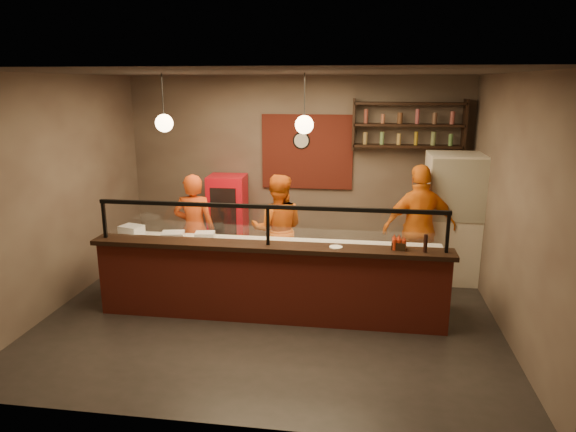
% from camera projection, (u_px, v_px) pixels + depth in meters
% --- Properties ---
extents(floor, '(6.00, 6.00, 0.00)m').
position_uv_depth(floor, '(273.00, 311.00, 7.15)').
color(floor, black).
rests_on(floor, ground).
extents(ceiling, '(6.00, 6.00, 0.00)m').
position_uv_depth(ceiling, '(271.00, 72.00, 6.34)').
color(ceiling, '#3A322D').
rests_on(ceiling, wall_back).
extents(wall_back, '(6.00, 0.00, 6.00)m').
position_uv_depth(wall_back, '(296.00, 168.00, 9.14)').
color(wall_back, '#6D5E50').
rests_on(wall_back, floor).
extents(wall_left, '(0.00, 5.00, 5.00)m').
position_uv_depth(wall_left, '(60.00, 192.00, 7.16)').
color(wall_left, '#6D5E50').
rests_on(wall_left, floor).
extents(wall_right, '(0.00, 5.00, 5.00)m').
position_uv_depth(wall_right, '(511.00, 206.00, 6.33)').
color(wall_right, '#6D5E50').
rests_on(wall_right, floor).
extents(wall_front, '(6.00, 0.00, 6.00)m').
position_uv_depth(wall_front, '(221.00, 262.00, 4.35)').
color(wall_front, '#6D5E50').
rests_on(wall_front, floor).
extents(brick_patch, '(1.60, 0.04, 1.30)m').
position_uv_depth(brick_patch, '(307.00, 152.00, 9.01)').
color(brick_patch, maroon).
rests_on(brick_patch, wall_back).
extents(service_counter, '(4.60, 0.25, 1.00)m').
position_uv_depth(service_counter, '(269.00, 285.00, 6.73)').
color(service_counter, maroon).
rests_on(service_counter, floor).
extents(counter_ledge, '(4.70, 0.37, 0.06)m').
position_uv_depth(counter_ledge, '(268.00, 247.00, 6.60)').
color(counter_ledge, black).
rests_on(counter_ledge, service_counter).
extents(worktop_cabinet, '(4.60, 0.75, 0.85)m').
position_uv_depth(worktop_cabinet, '(275.00, 277.00, 7.23)').
color(worktop_cabinet, gray).
rests_on(worktop_cabinet, floor).
extents(worktop, '(4.60, 0.75, 0.05)m').
position_uv_depth(worktop, '(275.00, 246.00, 7.12)').
color(worktop, white).
rests_on(worktop, worktop_cabinet).
extents(sneeze_guard, '(4.50, 0.05, 0.52)m').
position_uv_depth(sneeze_guard, '(268.00, 221.00, 6.51)').
color(sneeze_guard, white).
rests_on(sneeze_guard, counter_ledge).
extents(wall_shelving, '(1.84, 0.28, 0.85)m').
position_uv_depth(wall_shelving, '(408.00, 125.00, 8.50)').
color(wall_shelving, black).
rests_on(wall_shelving, wall_back).
extents(wall_clock, '(0.30, 0.04, 0.30)m').
position_uv_depth(wall_clock, '(301.00, 141.00, 8.96)').
color(wall_clock, black).
rests_on(wall_clock, wall_back).
extents(pendant_left, '(0.24, 0.24, 0.77)m').
position_uv_depth(pendant_left, '(164.00, 123.00, 6.90)').
color(pendant_left, black).
rests_on(pendant_left, ceiling).
extents(pendant_right, '(0.24, 0.24, 0.77)m').
position_uv_depth(pendant_right, '(304.00, 125.00, 6.64)').
color(pendant_right, black).
rests_on(pendant_right, ceiling).
extents(cook_left, '(0.67, 0.48, 1.74)m').
position_uv_depth(cook_left, '(194.00, 229.00, 8.00)').
color(cook_left, '#CB4313').
rests_on(cook_left, floor).
extents(cook_mid, '(0.91, 0.75, 1.73)m').
position_uv_depth(cook_mid, '(278.00, 229.00, 7.98)').
color(cook_mid, '#CF5A13').
rests_on(cook_mid, floor).
extents(cook_right, '(1.21, 0.74, 1.92)m').
position_uv_depth(cook_right, '(419.00, 228.00, 7.69)').
color(cook_right, orange).
rests_on(cook_right, floor).
extents(fridge, '(0.85, 0.79, 2.03)m').
position_uv_depth(fridge, '(452.00, 218.00, 8.09)').
color(fridge, beige).
rests_on(fridge, floor).
extents(red_cooler, '(0.67, 0.62, 1.50)m').
position_uv_depth(red_cooler, '(228.00, 217.00, 9.18)').
color(red_cooler, red).
rests_on(red_cooler, floor).
extents(pizza_dough, '(0.51, 0.51, 0.01)m').
position_uv_depth(pizza_dough, '(261.00, 244.00, 7.11)').
color(pizza_dough, beige).
rests_on(pizza_dough, worktop).
extents(prep_tub_a, '(0.36, 0.32, 0.15)m').
position_uv_depth(prep_tub_a, '(132.00, 231.00, 7.51)').
color(prep_tub_a, silver).
rests_on(prep_tub_a, worktop).
extents(prep_tub_b, '(0.30, 0.26, 0.13)m').
position_uv_depth(prep_tub_b, '(205.00, 237.00, 7.24)').
color(prep_tub_b, silver).
rests_on(prep_tub_b, worktop).
extents(prep_tub_c, '(0.35, 0.30, 0.15)m').
position_uv_depth(prep_tub_c, '(173.00, 237.00, 7.19)').
color(prep_tub_c, white).
rests_on(prep_tub_c, worktop).
extents(rolling_pin, '(0.33, 0.11, 0.06)m').
position_uv_depth(rolling_pin, '(229.00, 242.00, 7.13)').
color(rolling_pin, yellow).
rests_on(rolling_pin, worktop).
extents(condiment_caddy, '(0.19, 0.16, 0.10)m').
position_uv_depth(condiment_caddy, '(399.00, 245.00, 6.40)').
color(condiment_caddy, black).
rests_on(condiment_caddy, counter_ledge).
extents(pepper_mill, '(0.06, 0.06, 0.23)m').
position_uv_depth(pepper_mill, '(425.00, 243.00, 6.27)').
color(pepper_mill, black).
rests_on(pepper_mill, counter_ledge).
extents(small_plate, '(0.20, 0.20, 0.01)m').
position_uv_depth(small_plate, '(336.00, 247.00, 6.48)').
color(small_plate, silver).
rests_on(small_plate, counter_ledge).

